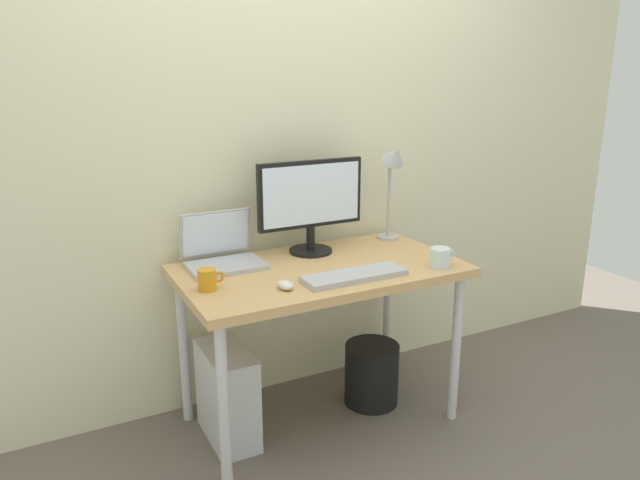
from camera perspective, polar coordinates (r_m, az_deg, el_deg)
ground_plane at (r=2.94m, az=0.00°, el=-16.42°), size 6.00×6.00×0.00m
back_wall at (r=2.85m, az=-3.75°, el=10.44°), size 4.40×0.04×2.60m
desk at (r=2.64m, az=0.00°, el=-4.03°), size 1.22×0.68×0.74m
monitor at (r=2.75m, az=-0.89°, el=3.73°), size 0.51×0.20×0.43m
laptop at (r=2.66m, az=-9.28°, el=-1.12°), size 0.32×0.26×0.23m
desk_lamp at (r=2.96m, az=6.96°, el=6.54°), size 0.11×0.16×0.49m
keyboard at (r=2.47m, az=3.26°, el=-3.38°), size 0.44×0.14×0.02m
mouse at (r=2.36m, az=-3.29°, el=-4.24°), size 0.06×0.09×0.03m
coffee_mug at (r=2.37m, az=-10.58°, el=-3.70°), size 0.11×0.07×0.08m
glass_cup at (r=2.65m, az=11.29°, el=-1.64°), size 0.12×0.09×0.08m
computer_tower at (r=2.73m, az=-8.76°, el=-14.24°), size 0.18×0.36×0.42m
wastebasket at (r=3.00m, az=4.89°, el=-12.47°), size 0.26×0.26×0.30m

